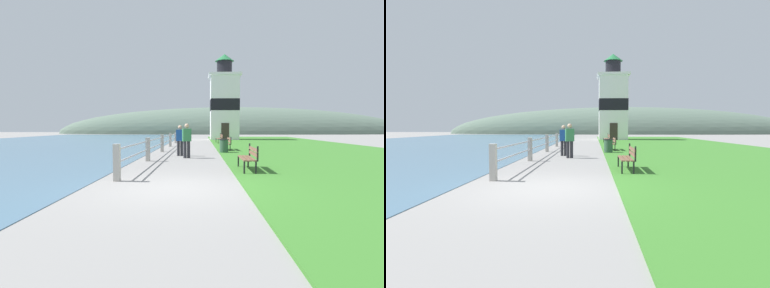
% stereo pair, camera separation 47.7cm
% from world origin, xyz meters
% --- Properties ---
extents(ground_plane, '(160.00, 160.00, 0.00)m').
position_xyz_m(ground_plane, '(0.00, 0.00, 0.00)').
color(ground_plane, gray).
extents(grass_verge, '(12.00, 46.17, 0.06)m').
position_xyz_m(grass_verge, '(7.79, 15.39, 0.03)').
color(grass_verge, '#387528').
rests_on(grass_verge, ground_plane).
extents(water_strip, '(24.00, 73.86, 0.01)m').
position_xyz_m(water_strip, '(-14.29, 15.39, 0.01)').
color(water_strip, '#476B84').
rests_on(water_strip, ground_plane).
extents(seawall_railing, '(0.18, 25.34, 1.07)m').
position_xyz_m(seawall_railing, '(-1.69, 13.58, 0.62)').
color(seawall_railing, '#A8A399').
rests_on(seawall_railing, ground_plane).
extents(park_bench_near, '(0.50, 1.77, 0.94)m').
position_xyz_m(park_bench_near, '(2.39, 2.96, 0.54)').
color(park_bench_near, brown).
rests_on(park_bench_near, ground_plane).
extents(park_bench_midway, '(0.51, 1.90, 0.94)m').
position_xyz_m(park_bench_midway, '(2.42, 12.04, 0.54)').
color(park_bench_midway, brown).
rests_on(park_bench_midway, ground_plane).
extents(park_bench_far, '(0.58, 1.87, 0.94)m').
position_xyz_m(park_bench_far, '(2.51, 20.58, 0.54)').
color(park_bench_far, brown).
rests_on(park_bench_far, ground_plane).
extents(lighthouse, '(3.80, 3.80, 10.23)m').
position_xyz_m(lighthouse, '(3.53, 28.83, 4.42)').
color(lighthouse, white).
rests_on(lighthouse, ground_plane).
extents(person_strolling, '(0.42, 0.25, 1.65)m').
position_xyz_m(person_strolling, '(-0.40, 8.51, 0.89)').
color(person_strolling, '#28282D').
rests_on(person_strolling, ground_plane).
extents(person_by_railing, '(0.47, 0.34, 1.72)m').
position_xyz_m(person_by_railing, '(0.01, 7.43, 0.93)').
color(person_by_railing, '#28282D').
rests_on(person_by_railing, ground_plane).
extents(trash_bin, '(0.54, 0.54, 0.84)m').
position_xyz_m(trash_bin, '(2.07, 10.12, 0.42)').
color(trash_bin, '#2D5138').
rests_on(trash_bin, ground_plane).
extents(distant_hillside, '(80.00, 16.00, 12.00)m').
position_xyz_m(distant_hillside, '(8.00, 60.78, 0.00)').
color(distant_hillside, '#566B5B').
rests_on(distant_hillside, ground_plane).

